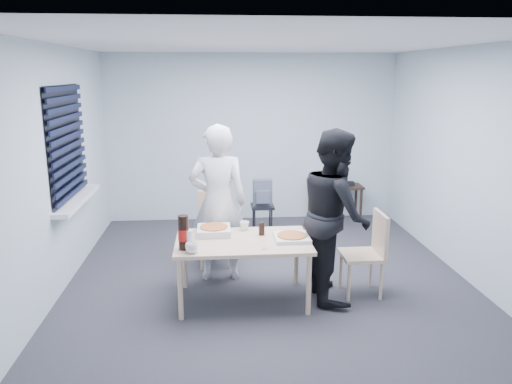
{
  "coord_description": "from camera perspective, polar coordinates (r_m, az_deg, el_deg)",
  "views": [
    {
      "loc": [
        -0.58,
        -5.28,
        2.3
      ],
      "look_at": [
        -0.13,
        0.1,
        1.01
      ],
      "focal_mm": 35.0,
      "sensor_mm": 36.0,
      "label": 1
    }
  ],
  "objects": [
    {
      "name": "room",
      "position": [
        5.97,
        -20.47,
        4.33
      ],
      "size": [
        5.0,
        5.0,
        5.0
      ],
      "color": "#28282C",
      "rests_on": "ground"
    },
    {
      "name": "dining_table",
      "position": [
        5.08,
        -1.52,
        -6.15
      ],
      "size": [
        1.35,
        0.86,
        0.66
      ],
      "color": "beige",
      "rests_on": "ground"
    },
    {
      "name": "chair_far",
      "position": [
        6.16,
        -4.68,
        -3.45
      ],
      "size": [
        0.42,
        0.42,
        0.89
      ],
      "color": "beige",
      "rests_on": "ground"
    },
    {
      "name": "chair_right",
      "position": [
        5.4,
        12.88,
        -6.23
      ],
      "size": [
        0.42,
        0.42,
        0.89
      ],
      "color": "beige",
      "rests_on": "ground"
    },
    {
      "name": "person_white",
      "position": [
        5.59,
        -4.34,
        -1.26
      ],
      "size": [
        0.65,
        0.42,
        1.77
      ],
      "primitive_type": "imported",
      "rotation": [
        0.0,
        0.0,
        3.14
      ],
      "color": "silver",
      "rests_on": "ground"
    },
    {
      "name": "person_black",
      "position": [
        5.18,
        9.01,
        -2.58
      ],
      "size": [
        0.47,
        0.86,
        1.77
      ],
      "primitive_type": "imported",
      "rotation": [
        0.0,
        0.0,
        1.57
      ],
      "color": "black",
      "rests_on": "ground"
    },
    {
      "name": "side_table",
      "position": [
        8.0,
        9.05,
        0.18
      ],
      "size": [
        0.85,
        0.38,
        0.56
      ],
      "color": "#2E1E18",
      "rests_on": "ground"
    },
    {
      "name": "stool",
      "position": [
        7.19,
        0.73,
        -2.36
      ],
      "size": [
        0.32,
        0.32,
        0.45
      ],
      "color": "black",
      "rests_on": "ground"
    },
    {
      "name": "backpack",
      "position": [
        7.11,
        0.75,
        -0.1
      ],
      "size": [
        0.27,
        0.2,
        0.38
      ],
      "rotation": [
        0.0,
        0.0,
        -0.21
      ],
      "color": "slate",
      "rests_on": "stool"
    },
    {
      "name": "pizza_box_a",
      "position": [
        5.25,
        -4.83,
        -4.38
      ],
      "size": [
        0.34,
        0.34,
        0.09
      ],
      "rotation": [
        0.0,
        0.0,
        -0.21
      ],
      "color": "silver",
      "rests_on": "dining_table"
    },
    {
      "name": "pizza_box_b",
      "position": [
        5.08,
        4.11,
        -5.16
      ],
      "size": [
        0.35,
        0.35,
        0.05
      ],
      "rotation": [
        0.0,
        0.0,
        0.26
      ],
      "color": "silver",
      "rests_on": "dining_table"
    },
    {
      "name": "mug_a",
      "position": [
        4.73,
        -7.34,
        -6.36
      ],
      "size": [
        0.17,
        0.17,
        0.1
      ],
      "primitive_type": "imported",
      "rotation": [
        0.0,
        0.0,
        0.52
      ],
      "color": "white",
      "rests_on": "dining_table"
    },
    {
      "name": "mug_b",
      "position": [
        5.36,
        -1.32,
        -3.89
      ],
      "size": [
        0.1,
        0.1,
        0.09
      ],
      "primitive_type": "imported",
      "color": "white",
      "rests_on": "dining_table"
    },
    {
      "name": "cola_glass",
      "position": [
        5.19,
        0.66,
        -4.21
      ],
      "size": [
        0.08,
        0.08,
        0.14
      ],
      "primitive_type": "cylinder",
      "rotation": [
        0.0,
        0.0,
        0.26
      ],
      "color": "black",
      "rests_on": "dining_table"
    },
    {
      "name": "soda_bottle",
      "position": [
        4.8,
        -8.28,
        -4.68
      ],
      "size": [
        0.11,
        0.11,
        0.33
      ],
      "rotation": [
        0.0,
        0.0,
        0.1
      ],
      "color": "black",
      "rests_on": "dining_table"
    },
    {
      "name": "plastic_cups",
      "position": [
        4.82,
        -7.69,
        -5.43
      ],
      "size": [
        0.08,
        0.08,
        0.19
      ],
      "primitive_type": "cylinder",
      "rotation": [
        0.0,
        0.0,
        -0.02
      ],
      "color": "silver",
      "rests_on": "dining_table"
    },
    {
      "name": "rubber_band",
      "position": [
        4.82,
        0.96,
        -6.49
      ],
      "size": [
        0.06,
        0.06,
        0.0
      ],
      "primitive_type": "torus",
      "rotation": [
        0.0,
        0.0,
        0.2
      ],
      "color": "red",
      "rests_on": "dining_table"
    },
    {
      "name": "papers",
      "position": [
        7.95,
        8.02,
        0.75
      ],
      "size": [
        0.33,
        0.38,
        0.01
      ],
      "primitive_type": "cube",
      "rotation": [
        0.0,
        0.0,
        0.35
      ],
      "color": "white",
      "rests_on": "side_table"
    },
    {
      "name": "black_box",
      "position": [
        8.03,
        10.62,
        0.97
      ],
      "size": [
        0.17,
        0.14,
        0.06
      ],
      "primitive_type": "cube",
      "rotation": [
        0.0,
        0.0,
        -0.28
      ],
      "color": "black",
      "rests_on": "side_table"
    }
  ]
}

